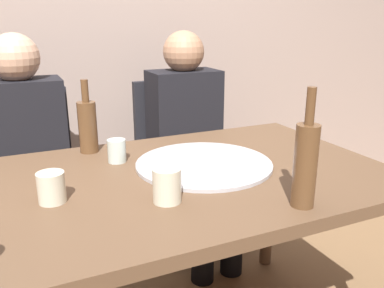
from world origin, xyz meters
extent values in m
cube|color=gray|center=(0.00, 1.26, 1.30)|extent=(6.00, 0.10, 2.60)
cube|color=brown|center=(0.00, 0.00, 0.72)|extent=(1.45, 0.87, 0.04)
cylinder|color=brown|center=(0.67, 0.38, 0.35)|extent=(0.06, 0.06, 0.70)
cylinder|color=#ADADB2|center=(0.14, 0.04, 0.74)|extent=(0.47, 0.47, 0.01)
cylinder|color=brown|center=(0.24, -0.35, 0.85)|extent=(0.06, 0.06, 0.23)
cylinder|color=brown|center=(0.24, -0.35, 1.01)|extent=(0.02, 0.02, 0.10)
cylinder|color=brown|center=(-0.20, 0.36, 0.83)|extent=(0.07, 0.07, 0.19)
cylinder|color=brown|center=(-0.20, 0.36, 0.97)|extent=(0.03, 0.03, 0.08)
cylinder|color=beige|center=(-0.37, -0.05, 0.78)|extent=(0.08, 0.08, 0.09)
cylinder|color=beige|center=(-0.08, -0.18, 0.78)|extent=(0.08, 0.08, 0.10)
cylinder|color=#B7C6BC|center=(-0.13, 0.20, 0.78)|extent=(0.07, 0.07, 0.08)
cube|color=black|center=(-0.41, 0.76, 0.45)|extent=(0.44, 0.44, 0.05)
cube|color=black|center=(-0.41, 0.96, 0.68)|extent=(0.44, 0.04, 0.45)
cylinder|color=black|center=(-0.22, 0.57, 0.21)|extent=(0.04, 0.04, 0.42)
cylinder|color=black|center=(-0.22, 0.95, 0.21)|extent=(0.04, 0.04, 0.42)
cube|color=black|center=(0.38, 0.76, 0.45)|extent=(0.44, 0.44, 0.05)
cube|color=black|center=(0.38, 0.96, 0.68)|extent=(0.44, 0.04, 0.45)
cylinder|color=black|center=(0.57, 0.57, 0.21)|extent=(0.04, 0.04, 0.42)
cylinder|color=black|center=(0.19, 0.57, 0.21)|extent=(0.04, 0.04, 0.42)
cylinder|color=black|center=(0.57, 0.95, 0.21)|extent=(0.04, 0.04, 0.42)
cylinder|color=black|center=(0.19, 0.95, 0.21)|extent=(0.04, 0.04, 0.42)
cube|color=black|center=(-0.41, 0.78, 0.71)|extent=(0.36, 0.22, 0.52)
sphere|color=tan|center=(-0.41, 0.78, 1.06)|extent=(0.21, 0.21, 0.21)
cylinder|color=black|center=(-0.33, 0.58, 0.45)|extent=(0.12, 0.40, 0.12)
cylinder|color=black|center=(-0.49, 0.58, 0.45)|extent=(0.12, 0.40, 0.12)
cylinder|color=black|center=(-0.33, 0.38, 0.23)|extent=(0.11, 0.11, 0.45)
cylinder|color=black|center=(-0.49, 0.38, 0.23)|extent=(0.11, 0.11, 0.45)
cube|color=black|center=(0.38, 0.78, 0.71)|extent=(0.36, 0.22, 0.52)
sphere|color=#A87A5B|center=(0.38, 0.78, 1.06)|extent=(0.21, 0.21, 0.21)
cylinder|color=black|center=(0.46, 0.58, 0.45)|extent=(0.12, 0.40, 0.12)
cylinder|color=black|center=(0.30, 0.58, 0.45)|extent=(0.12, 0.40, 0.12)
cylinder|color=black|center=(0.46, 0.38, 0.23)|extent=(0.11, 0.11, 0.45)
cylinder|color=black|center=(0.30, 0.38, 0.23)|extent=(0.11, 0.11, 0.45)
camera|label=1|loc=(-0.45, -1.14, 1.22)|focal=37.62mm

